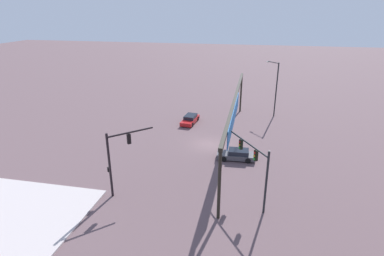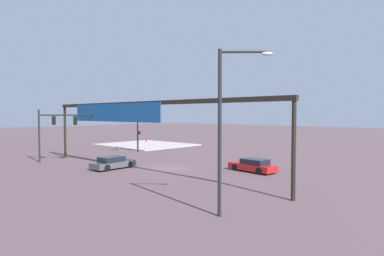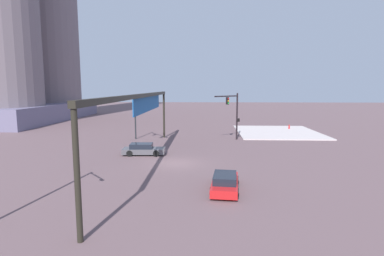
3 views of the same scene
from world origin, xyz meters
TOP-DOWN VIEW (x-y plane):
  - ground_plane at (0.00, 0.00)m, footprint 236.97×236.97m
  - traffic_signal_near_corner at (11.76, 5.82)m, footprint 5.35×3.61m
  - traffic_signal_opposite_side at (12.91, -6.46)m, footprint 3.31×3.56m
  - streetlamp_curved_arm at (-13.59, 8.43)m, footprint 2.21×2.00m
  - overhead_sign_gantry at (1.27, 3.15)m, footprint 29.98×0.43m
  - sedan_car_approaching at (-7.45, -4.03)m, footprint 4.70×2.21m
  - sedan_car_waiting_far at (3.49, 3.82)m, footprint 1.99×4.48m

SIDE VIEW (x-z plane):
  - ground_plane at x=0.00m, z-range 0.00..0.00m
  - sedan_car_waiting_far at x=3.49m, z-range -0.03..1.18m
  - sedan_car_approaching at x=-7.45m, z-range -0.03..1.18m
  - traffic_signal_near_corner at x=11.76m, z-range 1.15..6.99m
  - traffic_signal_opposite_side at x=12.91m, z-range 0.94..7.24m
  - streetlamp_curved_arm at x=-13.59m, z-range 0.70..9.36m
  - overhead_sign_gantry at x=1.27m, z-range 2.35..8.84m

